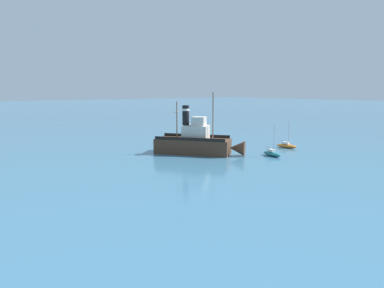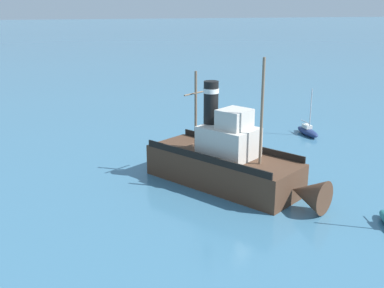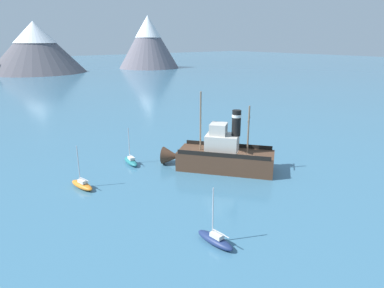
% 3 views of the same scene
% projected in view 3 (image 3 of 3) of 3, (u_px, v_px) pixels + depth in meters
% --- Properties ---
extents(ground_plane, '(600.00, 600.00, 0.00)m').
position_uv_depth(ground_plane, '(238.00, 173.00, 42.81)').
color(ground_plane, teal).
extents(old_tugboat, '(11.41, 13.50, 9.90)m').
position_uv_depth(old_tugboat, '(221.00, 156.00, 43.54)').
color(old_tugboat, '#4C3323').
rests_on(old_tugboat, ground).
extents(sailboat_navy, '(1.36, 3.87, 4.90)m').
position_uv_depth(sailboat_navy, '(215.00, 239.00, 27.93)').
color(sailboat_navy, navy).
rests_on(sailboat_navy, ground).
extents(sailboat_orange, '(1.75, 3.93, 4.90)m').
position_uv_depth(sailboat_orange, '(82.00, 185.00, 38.34)').
color(sailboat_orange, orange).
rests_on(sailboat_orange, ground).
extents(sailboat_teal, '(1.62, 3.92, 4.90)m').
position_uv_depth(sailboat_teal, '(131.00, 161.00, 45.70)').
color(sailboat_teal, '#23757A').
rests_on(sailboat_teal, ground).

